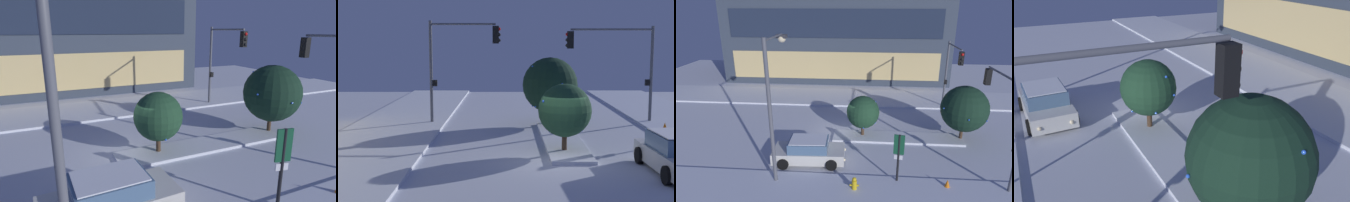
# 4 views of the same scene
# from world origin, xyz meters

# --- Properties ---
(ground) EXTENTS (52.00, 52.00, 0.00)m
(ground) POSITION_xyz_m (0.00, 0.00, 0.00)
(ground) COLOR silver
(curb_strip_far) EXTENTS (52.00, 5.20, 0.14)m
(curb_strip_far) POSITION_xyz_m (0.00, 8.22, 0.07)
(curb_strip_far) COLOR silver
(curb_strip_far) RESTS_ON ground
(median_strip) EXTENTS (9.00, 1.80, 0.14)m
(median_strip) POSITION_xyz_m (3.82, -0.58, 0.07)
(median_strip) COLOR silver
(median_strip) RESTS_ON ground
(car_near) EXTENTS (4.41, 2.25, 1.49)m
(car_near) POSITION_xyz_m (-1.74, -4.17, 0.71)
(car_near) COLOR silver
(car_near) RESTS_ON ground
(traffic_light_corner_far_right) EXTENTS (0.32, 4.12, 5.97)m
(traffic_light_corner_far_right) POSITION_xyz_m (8.55, 4.86, 4.09)
(traffic_light_corner_far_right) COLOR #565960
(traffic_light_corner_far_right) RESTS_ON ground
(traffic_light_corner_near_right) EXTENTS (0.32, 5.15, 5.68)m
(traffic_light_corner_near_right) POSITION_xyz_m (8.93, -4.37, 3.96)
(traffic_light_corner_near_right) COLOR #565960
(traffic_light_corner_near_right) RESTS_ON ground
(street_lamp_arched) EXTENTS (0.56, 3.05, 7.67)m
(street_lamp_arched) POSITION_xyz_m (-3.10, -5.63, 5.01)
(street_lamp_arched) COLOR #565960
(street_lamp_arched) RESTS_ON ground
(fire_hydrant) EXTENTS (0.48, 0.26, 0.81)m
(fire_hydrant) POSITION_xyz_m (1.12, -6.88, 0.39)
(fire_hydrant) COLOR gold
(fire_hydrant) RESTS_ON ground
(parking_info_sign) EXTENTS (0.55, 0.17, 2.81)m
(parking_info_sign) POSITION_xyz_m (3.36, -5.95, 1.79)
(parking_info_sign) COLOR black
(parking_info_sign) RESTS_ON ground
(decorated_tree_median) EXTENTS (2.30, 2.30, 3.01)m
(decorated_tree_median) POSITION_xyz_m (1.39, -0.43, 1.86)
(decorated_tree_median) COLOR #473323
(decorated_tree_median) RESTS_ON ground
(decorated_tree_left_of_median) EXTENTS (3.15, 3.20, 3.90)m
(decorated_tree_left_of_median) POSITION_xyz_m (8.23, -0.43, 2.32)
(decorated_tree_left_of_median) COLOR #473323
(decorated_tree_left_of_median) RESTS_ON ground
(construction_cone) EXTENTS (0.36, 0.36, 0.55)m
(construction_cone) POSITION_xyz_m (5.90, -6.30, 0.28)
(construction_cone) COLOR orange
(construction_cone) RESTS_ON ground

